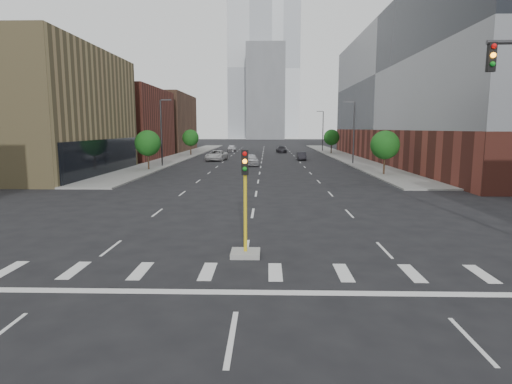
{
  "coord_description": "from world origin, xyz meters",
  "views": [
    {
      "loc": [
        0.88,
        -8.14,
        5.25
      ],
      "look_at": [
        0.41,
        10.22,
        2.5
      ],
      "focal_mm": 30.0,
      "sensor_mm": 36.0,
      "label": 1
    }
  ],
  "objects_px": {
    "car_mid_right": "(301,156)",
    "car_deep_right": "(281,149)",
    "car_distant": "(232,148)",
    "median_traffic_signal": "(245,233)",
    "car_far_left": "(217,155)",
    "car_near_left": "(250,159)"
  },
  "relations": [
    {
      "from": "car_mid_right",
      "to": "car_deep_right",
      "type": "xyz_separation_m",
      "value": [
        -2.61,
        21.5,
        0.05
      ]
    },
    {
      "from": "car_deep_right",
      "to": "car_distant",
      "type": "height_order",
      "value": "car_distant"
    },
    {
      "from": "median_traffic_signal",
      "to": "car_far_left",
      "type": "distance_m",
      "value": 53.18
    },
    {
      "from": "car_deep_right",
      "to": "car_far_left",
      "type": "bearing_deg",
      "value": -119.89
    },
    {
      "from": "car_mid_right",
      "to": "car_far_left",
      "type": "height_order",
      "value": "car_far_left"
    },
    {
      "from": "car_mid_right",
      "to": "car_deep_right",
      "type": "relative_size",
      "value": 0.82
    },
    {
      "from": "car_near_left",
      "to": "car_far_left",
      "type": "height_order",
      "value": "car_near_left"
    },
    {
      "from": "car_far_left",
      "to": "car_distant",
      "type": "distance_m",
      "value": 26.78
    },
    {
      "from": "car_near_left",
      "to": "car_distant",
      "type": "distance_m",
      "value": 36.45
    },
    {
      "from": "car_deep_right",
      "to": "median_traffic_signal",
      "type": "bearing_deg",
      "value": -96.45
    },
    {
      "from": "car_mid_right",
      "to": "car_deep_right",
      "type": "bearing_deg",
      "value": 96.87
    },
    {
      "from": "median_traffic_signal",
      "to": "car_deep_right",
      "type": "relative_size",
      "value": 0.9
    },
    {
      "from": "car_near_left",
      "to": "car_distant",
      "type": "bearing_deg",
      "value": 90.82
    },
    {
      "from": "car_far_left",
      "to": "car_distant",
      "type": "bearing_deg",
      "value": 97.13
    },
    {
      "from": "car_near_left",
      "to": "car_deep_right",
      "type": "distance_m",
      "value": 32.46
    },
    {
      "from": "car_deep_right",
      "to": "car_distant",
      "type": "xyz_separation_m",
      "value": [
        -11.06,
        4.02,
        0.07
      ]
    },
    {
      "from": "car_mid_right",
      "to": "car_distant",
      "type": "height_order",
      "value": "car_distant"
    },
    {
      "from": "car_mid_right",
      "to": "car_near_left",
      "type": "bearing_deg",
      "value": -127.56
    },
    {
      "from": "median_traffic_signal",
      "to": "car_mid_right",
      "type": "relative_size",
      "value": 1.09
    },
    {
      "from": "car_mid_right",
      "to": "car_distant",
      "type": "relative_size",
      "value": 0.88
    },
    {
      "from": "median_traffic_signal",
      "to": "car_near_left",
      "type": "xyz_separation_m",
      "value": [
        -1.5,
        43.43,
        -0.11
      ]
    },
    {
      "from": "car_deep_right",
      "to": "car_near_left",
      "type": "bearing_deg",
      "value": -103.11
    }
  ]
}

